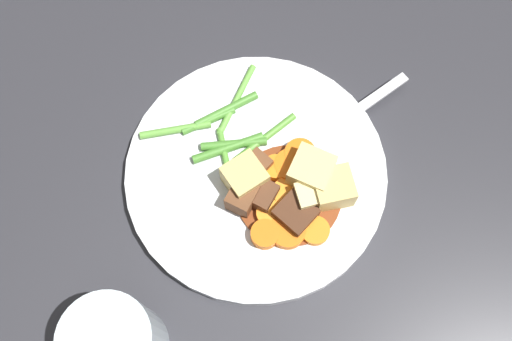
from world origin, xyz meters
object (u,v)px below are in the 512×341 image
meat_chunk_3 (259,194)px  fork (335,126)px  potato_chunk_1 (242,176)px  meat_chunk_2 (295,214)px  potato_chunk_2 (309,197)px  carrot_slice_1 (265,234)px  meat_chunk_0 (256,172)px  dinner_plate (256,173)px  carrot_slice_0 (300,155)px  potato_chunk_0 (333,188)px  carrot_slice_7 (291,166)px  carrot_slice_2 (288,193)px  carrot_slice_5 (288,231)px  meat_chunk_1 (242,197)px  carrot_slice_4 (276,168)px  carrot_slice_6 (315,231)px  potato_chunk_3 (311,172)px  carrot_slice_3 (270,214)px

meat_chunk_3 → fork: size_ratio=0.18×
potato_chunk_1 → meat_chunk_2: potato_chunk_1 is taller
meat_chunk_2 → potato_chunk_2: bearing=90.1°
carrot_slice_1 → fork: bearing=96.8°
meat_chunk_0 → dinner_plate: bearing=128.9°
carrot_slice_0 → potato_chunk_2: size_ratio=1.14×
carrot_slice_0 → potato_chunk_0: bearing=-13.3°
dinner_plate → carrot_slice_7: bearing=43.1°
carrot_slice_2 → carrot_slice_5: size_ratio=0.87×
meat_chunk_0 → meat_chunk_3: meat_chunk_3 is taller
carrot_slice_2 → potato_chunk_2: potato_chunk_2 is taller
potato_chunk_1 → carrot_slice_0: bearing=63.2°
carrot_slice_0 → fork: carrot_slice_0 is taller
carrot_slice_1 → meat_chunk_1: (-0.04, 0.01, 0.01)m
carrot_slice_5 → potato_chunk_0: bearing=81.0°
potato_chunk_0 → potato_chunk_1: (-0.07, -0.04, 0.00)m
carrot_slice_4 → carrot_slice_7: same height
potato_chunk_0 → meat_chunk_0: 0.07m
carrot_slice_4 → meat_chunk_3: 0.03m
carrot_slice_2 → meat_chunk_0: bearing=-173.3°
dinner_plate → carrot_slice_2: carrot_slice_2 is taller
potato_chunk_1 → carrot_slice_6: bearing=2.5°
potato_chunk_0 → meat_chunk_3: 0.07m
meat_chunk_2 → meat_chunk_3: (-0.04, -0.01, 0.00)m
carrot_slice_2 → fork: bearing=94.5°
carrot_slice_7 → meat_chunk_2: (0.03, -0.04, 0.00)m
carrot_slice_1 → carrot_slice_5: bearing=49.1°
dinner_plate → potato_chunk_3: size_ratio=6.93×
carrot_slice_3 → carrot_slice_4: 0.05m
carrot_slice_0 → potato_chunk_3: 0.02m
carrot_slice_2 → carrot_slice_7: size_ratio=0.92×
carrot_slice_3 → meat_chunk_1: (-0.03, -0.01, 0.01)m
carrot_slice_7 → carrot_slice_4: bearing=-132.3°
meat_chunk_0 → meat_chunk_1: 0.03m
carrot_slice_5 → meat_chunk_2: (-0.00, 0.02, 0.00)m
carrot_slice_7 → potato_chunk_2: (0.03, -0.02, 0.01)m
carrot_slice_7 → meat_chunk_0: (-0.02, -0.03, 0.00)m
carrot_slice_4 → carrot_slice_0: bearing=69.3°
carrot_slice_1 → carrot_slice_6: carrot_slice_1 is taller
carrot_slice_2 → meat_chunk_1: 0.04m
carrot_slice_3 → carrot_slice_2: bearing=90.1°
carrot_slice_4 → potato_chunk_2: (0.04, -0.01, 0.01)m
carrot_slice_3 → fork: bearing=93.5°
potato_chunk_2 → fork: (-0.03, 0.08, -0.01)m
carrot_slice_0 → carrot_slice_3: (0.01, -0.06, -0.00)m
carrot_slice_3 → meat_chunk_2: (0.02, 0.01, 0.00)m
carrot_slice_0 → carrot_slice_5: carrot_slice_0 is taller
carrot_slice_5 → carrot_slice_6: size_ratio=1.25×
carrot_slice_6 → carrot_slice_3: bearing=-161.8°
carrot_slice_0 → potato_chunk_2: 0.05m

